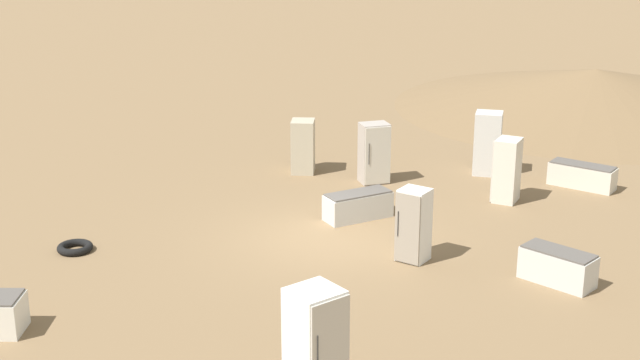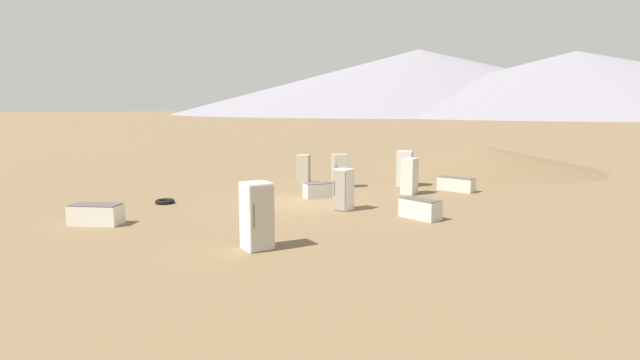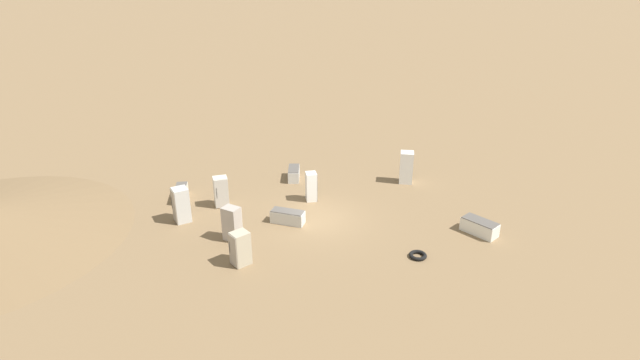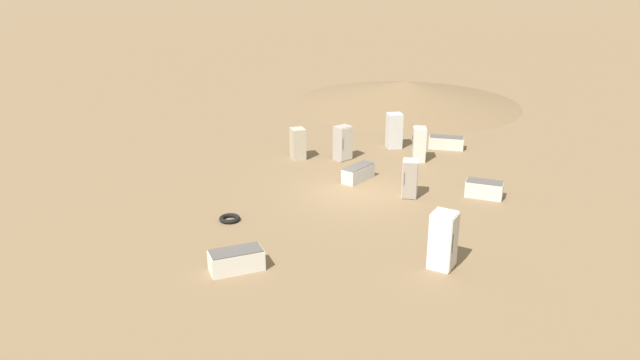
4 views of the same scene
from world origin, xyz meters
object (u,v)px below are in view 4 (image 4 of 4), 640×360
object	(u,v)px
discarded_fridge_1	(343,143)
discarded_fridge_4	(443,240)
discarded_fridge_2	(410,179)
discarded_fridge_6	(236,260)
scrap_tire	(230,219)
discarded_fridge_0	(446,143)
discarded_fridge_9	(394,130)
discarded_fridge_5	(298,144)
discarded_fridge_7	(419,144)
discarded_fridge_3	(484,189)
discarded_fridge_8	(358,173)

from	to	relation	value
discarded_fridge_1	discarded_fridge_4	distance (m)	11.57
discarded_fridge_2	discarded_fridge_6	bearing A→B (deg)	56.03
scrap_tire	discarded_fridge_0	bearing A→B (deg)	-26.09
discarded_fridge_4	discarded_fridge_9	bearing A→B (deg)	-149.66
discarded_fridge_5	discarded_fridge_7	distance (m)	6.01
discarded_fridge_2	discarded_fridge_9	xyz separation A→B (m)	(6.61, 2.49, 0.09)
discarded_fridge_2	discarded_fridge_6	world-z (taller)	discarded_fridge_2
discarded_fridge_0	discarded_fridge_1	world-z (taller)	discarded_fridge_1
discarded_fridge_7	discarded_fridge_3	bearing A→B (deg)	-153.24
discarded_fridge_5	discarded_fridge_6	size ratio (longest dim) A/B	0.86
discarded_fridge_8	scrap_tire	size ratio (longest dim) A/B	2.26
discarded_fridge_9	discarded_fridge_1	bearing A→B (deg)	-152.17
discarded_fridge_1	discarded_fridge_3	distance (m)	7.71
discarded_fridge_1	discarded_fridge_8	bearing A→B (deg)	62.31
discarded_fridge_3	discarded_fridge_6	xyz separation A→B (m)	(-9.48, 6.65, -0.00)
discarded_fridge_4	discarded_fridge_6	xyz separation A→B (m)	(-2.68, 6.20, -0.61)
discarded_fridge_0	discarded_fridge_4	bearing A→B (deg)	-177.94
discarded_fridge_6	scrap_tire	distance (m)	4.03
discarded_fridge_0	discarded_fridge_5	xyz separation A→B (m)	(-4.37, 6.59, 0.45)
discarded_fridge_7	discarded_fridge_4	bearing A→B (deg)	179.36
discarded_fridge_3	discarded_fridge_7	size ratio (longest dim) A/B	0.91
discarded_fridge_4	discarded_fridge_5	bearing A→B (deg)	-125.84
discarded_fridge_2	scrap_tire	distance (m)	7.72
discarded_fridge_1	discarded_fridge_8	world-z (taller)	discarded_fridge_1
discarded_fridge_2	discarded_fridge_0	bearing A→B (deg)	-101.16
discarded_fridge_2	discarded_fridge_4	size ratio (longest dim) A/B	0.85
discarded_fridge_5	discarded_fridge_1	bearing A→B (deg)	-21.63
discarded_fridge_2	discarded_fridge_8	world-z (taller)	discarded_fridge_2
discarded_fridge_0	discarded_fridge_7	world-z (taller)	discarded_fridge_7
discarded_fridge_7	discarded_fridge_8	xyz separation A→B (m)	(-3.73, 1.92, -0.51)
discarded_fridge_1	discarded_fridge_2	distance (m)	5.69
discarded_fridge_9	scrap_tire	distance (m)	12.07
discarded_fridge_3	discarded_fridge_9	size ratio (longest dim) A/B	0.84
discarded_fridge_0	discarded_fridge_4	size ratio (longest dim) A/B	0.96
discarded_fridge_1	scrap_tire	size ratio (longest dim) A/B	2.10
discarded_fridge_5	discarded_fridge_7	xyz separation A→B (m)	(1.90, -5.70, 0.07)
discarded_fridge_1	discarded_fridge_5	world-z (taller)	discarded_fridge_1
discarded_fridge_4	discarded_fridge_9	distance (m)	13.24
discarded_fridge_0	discarded_fridge_7	size ratio (longest dim) A/B	1.10
discarded_fridge_4	discarded_fridge_5	xyz separation A→B (m)	(8.65, 8.94, -0.19)
discarded_fridge_3	discarded_fridge_7	world-z (taller)	discarded_fridge_7
discarded_fridge_3	discarded_fridge_4	distance (m)	6.84
discarded_fridge_7	discarded_fridge_9	xyz separation A→B (m)	(1.71, 1.74, 0.07)
discarded_fridge_0	discarded_fridge_4	world-z (taller)	discarded_fridge_4
discarded_fridge_2	discarded_fridge_5	size ratio (longest dim) A/B	1.06
discarded_fridge_0	discarded_fridge_5	world-z (taller)	discarded_fridge_5
discarded_fridge_2	discarded_fridge_9	size ratio (longest dim) A/B	0.90
discarded_fridge_0	discarded_fridge_3	xyz separation A→B (m)	(-6.23, -2.79, 0.03)
discarded_fridge_1	scrap_tire	bearing A→B (deg)	18.97
discarded_fridge_6	discarded_fridge_7	size ratio (longest dim) A/B	1.07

